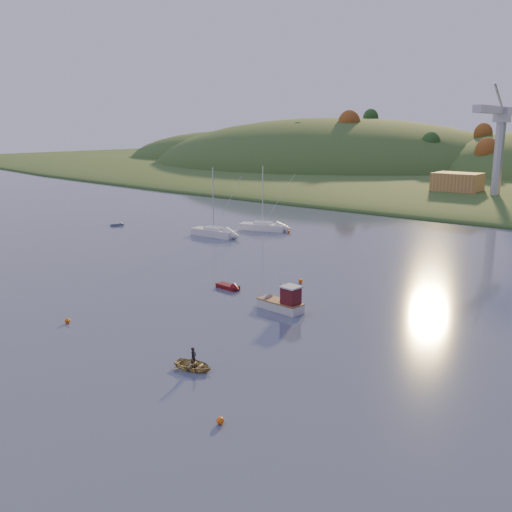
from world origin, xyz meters
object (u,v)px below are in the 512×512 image
Objects in this scene: canoe at (194,365)px; grey_dinghy at (119,224)px; sailboat_near at (214,232)px; fishing_boat at (277,301)px; red_tender at (232,288)px; sailboat_far at (263,226)px.

grey_dinghy reaches higher than canoe.
sailboat_near is 55.04m from canoe.
sailboat_near is at bearing 31.78° from canoe.
fishing_boat is 16.53m from canoe.
red_tender is 1.24× the size of grey_dinghy.
sailboat_far is 3.29× the size of red_tender.
fishing_boat reaches higher than canoe.
sailboat_far reaches higher than canoe.
sailboat_near reaches higher than grey_dinghy.
sailboat_far is at bearing -44.90° from fishing_boat.
grey_dinghy is (-21.38, -3.25, -0.55)m from sailboat_near.
red_tender is at bearing -46.16° from sailboat_near.
red_tender is (20.86, -32.70, -0.50)m from sailboat_far.
sailboat_near is 4.14× the size of grey_dinghy.
red_tender is (-8.41, 2.49, -0.59)m from fishing_boat.
sailboat_far is 4.08× the size of grey_dinghy.
fishing_boat is at bearing -67.95° from sailboat_far.
canoe is 0.93× the size of red_tender.
canoe is at bearing 108.47° from fishing_boat.
sailboat_far reaches higher than grey_dinghy.
fishing_boat is 2.13× the size of grey_dinghy.
sailboat_far is (-29.27, 35.20, -0.08)m from fishing_boat.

